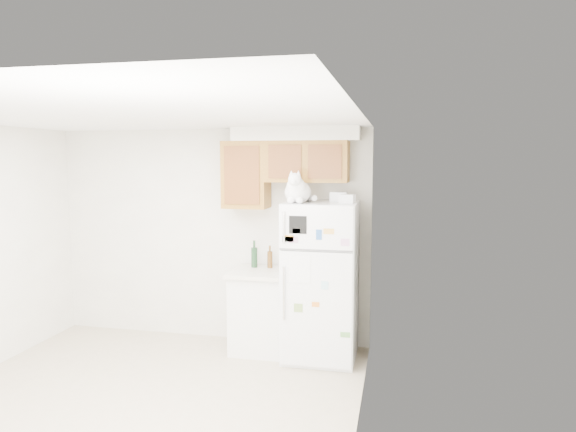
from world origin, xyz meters
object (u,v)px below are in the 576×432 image
(base_counter, at_px, (261,310))
(bottle_green, at_px, (254,254))
(refrigerator, at_px, (321,281))
(bottle_amber, at_px, (270,257))
(storage_box_front, at_px, (347,199))
(cat, at_px, (297,190))
(storage_box_back, at_px, (339,197))

(base_counter, xyz_separation_m, bottle_green, (-0.11, 0.14, 0.61))
(refrigerator, xyz_separation_m, bottle_green, (-0.80, 0.21, 0.22))
(bottle_green, distance_m, bottle_amber, 0.18)
(base_counter, bearing_deg, bottle_green, 128.77)
(refrigerator, height_order, storage_box_front, storage_box_front)
(base_counter, bearing_deg, bottle_amber, 64.29)
(bottle_green, bearing_deg, refrigerator, -14.95)
(refrigerator, height_order, cat, cat)
(refrigerator, relative_size, storage_box_back, 9.44)
(bottle_amber, bearing_deg, bottle_green, -178.61)
(cat, xyz_separation_m, storage_box_back, (0.40, 0.26, -0.08))
(cat, bearing_deg, bottle_amber, 137.35)
(refrigerator, height_order, bottle_amber, refrigerator)
(storage_box_front, bearing_deg, storage_box_back, 130.96)
(refrigerator, xyz_separation_m, base_counter, (-0.69, 0.07, -0.39))
(storage_box_back, relative_size, bottle_green, 0.58)
(bottle_green, bearing_deg, base_counter, -51.23)
(refrigerator, bearing_deg, base_counter, 173.91)
(bottle_green, bearing_deg, cat, -31.74)
(cat, relative_size, bottle_amber, 1.91)
(bottle_green, relative_size, bottle_amber, 1.20)
(cat, height_order, bottle_amber, cat)
(base_counter, bearing_deg, storage_box_back, 3.23)
(cat, xyz_separation_m, bottle_green, (-0.57, 0.35, -0.75))
(cat, distance_m, storage_box_back, 0.49)
(bottle_green, bearing_deg, bottle_amber, 1.39)
(bottle_green, bearing_deg, storage_box_front, -14.86)
(refrigerator, bearing_deg, cat, -148.93)
(refrigerator, relative_size, bottle_amber, 6.63)
(base_counter, height_order, bottle_amber, bottle_amber)
(refrigerator, height_order, bottle_green, refrigerator)
(bottle_amber, bearing_deg, refrigerator, -19.44)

